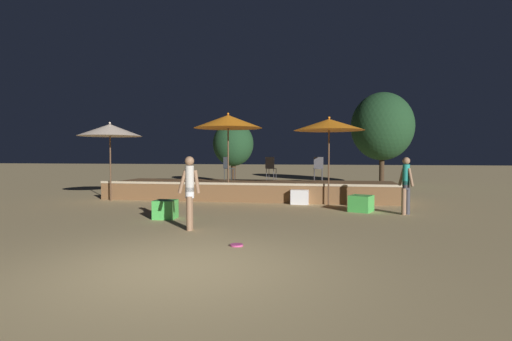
% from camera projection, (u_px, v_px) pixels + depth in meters
% --- Properties ---
extents(ground_plane, '(120.00, 120.00, 0.00)m').
position_uv_depth(ground_plane, '(177.00, 270.00, 5.88)').
color(ground_plane, tan).
extents(wooden_deck, '(10.97, 3.13, 0.70)m').
position_uv_depth(wooden_deck, '(252.00, 190.00, 15.58)').
color(wooden_deck, brown).
rests_on(wooden_deck, ground).
extents(patio_umbrella_0, '(2.44, 2.44, 3.17)m').
position_uv_depth(patio_umbrella_0, '(228.00, 122.00, 14.11)').
color(patio_umbrella_0, brown).
rests_on(patio_umbrella_0, ground).
extents(patio_umbrella_1, '(2.34, 2.34, 2.96)m').
position_uv_depth(patio_umbrella_1, '(329.00, 125.00, 13.26)').
color(patio_umbrella_1, brown).
rests_on(patio_umbrella_1, ground).
extents(patio_umbrella_2, '(2.29, 2.29, 2.89)m').
position_uv_depth(patio_umbrella_2, '(110.00, 130.00, 14.54)').
color(patio_umbrella_2, brown).
rests_on(patio_umbrella_2, ground).
extents(cube_seat_0, '(0.57, 0.57, 0.49)m').
position_uv_depth(cube_seat_0, '(165.00, 209.00, 10.56)').
color(cube_seat_0, '#4CC651').
rests_on(cube_seat_0, ground).
extents(cube_seat_1, '(0.61, 0.61, 0.50)m').
position_uv_depth(cube_seat_1, '(300.00, 197.00, 13.70)').
color(cube_seat_1, white).
rests_on(cube_seat_1, ground).
extents(cube_seat_2, '(0.80, 0.80, 0.49)m').
position_uv_depth(cube_seat_2, '(361.00, 203.00, 11.86)').
color(cube_seat_2, '#4CC651').
rests_on(cube_seat_2, ground).
extents(person_0, '(0.39, 0.46, 1.62)m').
position_uv_depth(person_0, '(406.00, 184.00, 11.25)').
color(person_0, '#3F3F47').
rests_on(person_0, ground).
extents(person_1, '(0.50, 0.29, 1.66)m').
position_uv_depth(person_1, '(190.00, 191.00, 8.95)').
color(person_1, '#997051').
rests_on(person_1, ground).
extents(bistro_chair_0, '(0.40, 0.40, 0.90)m').
position_uv_depth(bistro_chair_0, '(318.00, 166.00, 15.37)').
color(bistro_chair_0, '#47474C').
rests_on(bistro_chair_0, wooden_deck).
extents(bistro_chair_1, '(0.41, 0.42, 0.90)m').
position_uv_depth(bistro_chair_1, '(271.00, 166.00, 15.61)').
color(bistro_chair_1, '#47474C').
rests_on(bistro_chair_1, wooden_deck).
extents(bistro_chair_2, '(0.42, 0.41, 0.90)m').
position_uv_depth(bistro_chair_2, '(227.00, 166.00, 15.70)').
color(bistro_chair_2, '#2D3338').
rests_on(bistro_chair_2, wooden_deck).
extents(frisbee_disc, '(0.24, 0.24, 0.03)m').
position_uv_depth(frisbee_disc, '(237.00, 245.00, 7.41)').
color(frisbee_disc, '#E54C99').
rests_on(frisbee_disc, ground).
extents(background_tree_0, '(3.50, 3.50, 5.22)m').
position_uv_depth(background_tree_0, '(382.00, 127.00, 22.66)').
color(background_tree_0, '#3D2B1C').
rests_on(background_tree_0, ground).
extents(background_tree_1, '(2.31, 2.31, 3.57)m').
position_uv_depth(background_tree_1, '(233.00, 144.00, 22.77)').
color(background_tree_1, '#3D2B1C').
rests_on(background_tree_1, ground).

